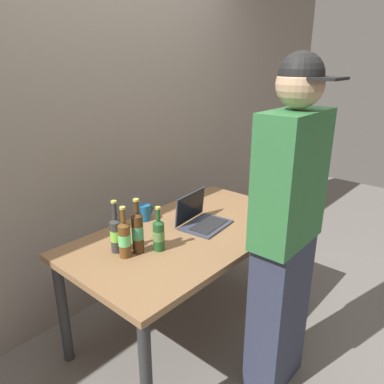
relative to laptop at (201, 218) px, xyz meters
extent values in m
plane|color=slate|center=(-0.12, 0.00, -0.77)|extent=(8.00, 8.00, 0.00)
cube|color=olive|center=(-0.12, 0.00, -0.06)|extent=(1.54, 0.85, 0.04)
cylinder|color=#2D2D30|center=(-0.82, -0.37, -0.43)|extent=(0.06, 0.06, 0.69)
cylinder|color=#2D2D30|center=(0.59, -0.37, -0.43)|extent=(0.06, 0.06, 0.69)
cylinder|color=#2D2D30|center=(-0.82, 0.36, -0.43)|extent=(0.06, 0.06, 0.69)
cylinder|color=#2D2D30|center=(0.59, 0.36, -0.43)|extent=(0.06, 0.06, 0.69)
cube|color=#383D4C|center=(0.01, -0.04, -0.04)|extent=(0.34, 0.27, 0.01)
cube|color=#232326|center=(0.01, -0.06, -0.03)|extent=(0.28, 0.17, 0.00)
cube|color=#383D4C|center=(-0.01, 0.08, 0.06)|extent=(0.31, 0.06, 0.19)
cube|color=black|center=(-0.01, 0.08, 0.06)|extent=(0.29, 0.05, 0.18)
cylinder|color=#333333|center=(-0.58, 0.12, 0.05)|extent=(0.06, 0.06, 0.18)
cone|color=#333333|center=(-0.58, 0.12, 0.15)|extent=(0.06, 0.06, 0.02)
cylinder|color=#333333|center=(-0.58, 0.12, 0.20)|extent=(0.03, 0.03, 0.09)
cylinder|color=#BFB74C|center=(-0.58, 0.12, 0.25)|extent=(0.03, 0.03, 0.01)
cylinder|color=#81C83E|center=(-0.58, 0.12, 0.05)|extent=(0.07, 0.07, 0.06)
cylinder|color=#472B14|center=(-0.50, 0.03, 0.06)|extent=(0.06, 0.06, 0.22)
cone|color=#472B14|center=(-0.50, 0.03, 0.18)|extent=(0.06, 0.06, 0.02)
cylinder|color=#472B14|center=(-0.50, 0.03, 0.23)|extent=(0.03, 0.03, 0.06)
cylinder|color=#BFB74C|center=(-0.50, 0.03, 0.27)|extent=(0.03, 0.03, 0.01)
cylinder|color=#459B6A|center=(-0.50, 0.03, 0.08)|extent=(0.06, 0.06, 0.08)
cylinder|color=#1E5123|center=(-0.41, -0.04, 0.04)|extent=(0.06, 0.06, 0.16)
cone|color=#1E5123|center=(-0.41, -0.04, 0.13)|extent=(0.06, 0.06, 0.02)
cylinder|color=#1E5123|center=(-0.41, -0.04, 0.17)|extent=(0.03, 0.03, 0.06)
cylinder|color=#BFB74C|center=(-0.41, -0.04, 0.21)|extent=(0.03, 0.03, 0.01)
cylinder|color=#5A8945|center=(-0.41, -0.04, 0.05)|extent=(0.07, 0.07, 0.06)
cylinder|color=brown|center=(-0.58, 0.04, 0.05)|extent=(0.07, 0.07, 0.18)
cone|color=brown|center=(-0.58, 0.04, 0.15)|extent=(0.07, 0.07, 0.02)
cylinder|color=brown|center=(-0.58, 0.04, 0.20)|extent=(0.03, 0.03, 0.07)
cylinder|color=#BFB74C|center=(-0.58, 0.04, 0.24)|extent=(0.03, 0.03, 0.01)
cylinder|color=#62D374|center=(-0.58, 0.04, 0.06)|extent=(0.07, 0.07, 0.06)
cube|color=#2D3347|center=(-0.11, -0.65, -0.33)|extent=(0.36, 0.20, 0.88)
cube|color=#2D6B38|center=(-0.11, -0.65, 0.43)|extent=(0.43, 0.21, 0.65)
sphere|color=tan|center=(-0.11, -0.65, 0.86)|extent=(0.21, 0.21, 0.21)
sphere|color=black|center=(-0.11, -0.65, 0.90)|extent=(0.20, 0.20, 0.20)
cube|color=black|center=(-0.11, -0.77, 0.89)|extent=(0.17, 0.12, 0.01)
cylinder|color=#19598C|center=(-0.19, 0.33, 0.01)|extent=(0.08, 0.08, 0.11)
torus|color=#19598C|center=(-0.15, 0.33, 0.01)|extent=(0.07, 0.01, 0.07)
cube|color=gray|center=(-0.12, 0.74, 0.53)|extent=(6.00, 0.10, 2.60)
camera|label=1|loc=(-1.67, -1.39, 0.97)|focal=34.48mm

